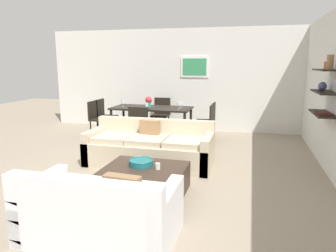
{
  "coord_description": "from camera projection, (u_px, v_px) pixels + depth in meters",
  "views": [
    {
      "loc": [
        1.73,
        -4.93,
        1.82
      ],
      "look_at": [
        0.38,
        0.2,
        0.75
      ],
      "focal_mm": 33.89,
      "sensor_mm": 36.0,
      "label": 1
    }
  ],
  "objects": [
    {
      "name": "back_wall_unit",
      "position": [
        197.0,
        80.0,
        8.47
      ],
      "size": [
        8.4,
        0.09,
        2.7
      ],
      "color": "silver",
      "rests_on": "ground"
    },
    {
      "name": "dining_chair_right_near",
      "position": [
        206.0,
        121.0,
        7.18
      ],
      "size": [
        0.44,
        0.44,
        0.88
      ],
      "color": "black",
      "rests_on": "ground"
    },
    {
      "name": "wine_glass_left_near",
      "position": [
        123.0,
        102.0,
        7.71
      ],
      "size": [
        0.08,
        0.08,
        0.17
      ],
      "color": "silver",
      "rests_on": "dining_table"
    },
    {
      "name": "ground_plane",
      "position": [
        144.0,
        170.0,
        5.46
      ],
      "size": [
        18.0,
        18.0,
        0.0
      ],
      "primitive_type": "plane",
      "color": "gray"
    },
    {
      "name": "coffee_table",
      "position": [
        145.0,
        181.0,
        4.44
      ],
      "size": [
        1.13,
        0.92,
        0.38
      ],
      "color": "#38281E",
      "rests_on": "ground"
    },
    {
      "name": "right_wall_shelf_unit",
      "position": [
        336.0,
        92.0,
        5.01
      ],
      "size": [
        0.34,
        8.2,
        2.7
      ],
      "color": "silver",
      "rests_on": "ground"
    },
    {
      "name": "loveseat_white",
      "position": [
        100.0,
        213.0,
        3.28
      ],
      "size": [
        1.57,
        0.9,
        0.78
      ],
      "color": "white",
      "rests_on": "ground"
    },
    {
      "name": "dining_chair_head",
      "position": [
        161.0,
        112.0,
        8.51
      ],
      "size": [
        0.44,
        0.44,
        0.88
      ],
      "color": "black",
      "rests_on": "ground"
    },
    {
      "name": "wine_glass_right_far",
      "position": [
        181.0,
        104.0,
        7.57
      ],
      "size": [
        0.07,
        0.07,
        0.14
      ],
      "color": "silver",
      "rests_on": "dining_table"
    },
    {
      "name": "sofa_beige",
      "position": [
        150.0,
        148.0,
        5.72
      ],
      "size": [
        2.25,
        0.9,
        0.78
      ],
      "color": "beige",
      "rests_on": "ground"
    },
    {
      "name": "wine_glass_foot",
      "position": [
        147.0,
        105.0,
        7.28
      ],
      "size": [
        0.07,
        0.07,
        0.16
      ],
      "color": "silver",
      "rests_on": "dining_table"
    },
    {
      "name": "centerpiece_vase",
      "position": [
        149.0,
        101.0,
        7.59
      ],
      "size": [
        0.16,
        0.16,
        0.27
      ],
      "color": "teal",
      "rests_on": "dining_table"
    },
    {
      "name": "candle_jar",
      "position": [
        158.0,
        166.0,
        4.33
      ],
      "size": [
        0.07,
        0.07,
        0.09
      ],
      "primitive_type": "cylinder",
      "color": "silver",
      "rests_on": "coffee_table"
    },
    {
      "name": "dining_chair_right_far",
      "position": [
        209.0,
        118.0,
        7.56
      ],
      "size": [
        0.44,
        0.44,
        0.88
      ],
      "color": "black",
      "rests_on": "ground"
    },
    {
      "name": "dining_chair_foot",
      "position": [
        140.0,
        124.0,
        6.91
      ],
      "size": [
        0.44,
        0.44,
        0.88
      ],
      "color": "black",
      "rests_on": "ground"
    },
    {
      "name": "dining_table",
      "position": [
        152.0,
        110.0,
        7.67
      ],
      "size": [
        1.91,
        0.88,
        0.75
      ],
      "color": "black",
      "rests_on": "ground"
    },
    {
      "name": "dining_chair_left_near",
      "position": [
        97.0,
        116.0,
        7.86
      ],
      "size": [
        0.44,
        0.44,
        0.88
      ],
      "color": "black",
      "rests_on": "ground"
    },
    {
      "name": "wine_glass_right_near",
      "position": [
        179.0,
        104.0,
        7.36
      ],
      "size": [
        0.08,
        0.08,
        0.16
      ],
      "color": "silver",
      "rests_on": "dining_table"
    },
    {
      "name": "decorative_bowl",
      "position": [
        141.0,
        162.0,
        4.49
      ],
      "size": [
        0.35,
        0.35,
        0.09
      ],
      "color": "#19666B",
      "rests_on": "coffee_table"
    },
    {
      "name": "dining_chair_left_far",
      "position": [
        104.0,
        114.0,
        8.24
      ],
      "size": [
        0.44,
        0.44,
        0.88
      ],
      "color": "black",
      "rests_on": "ground"
    }
  ]
}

